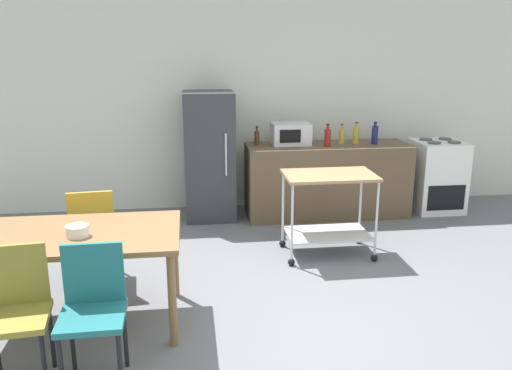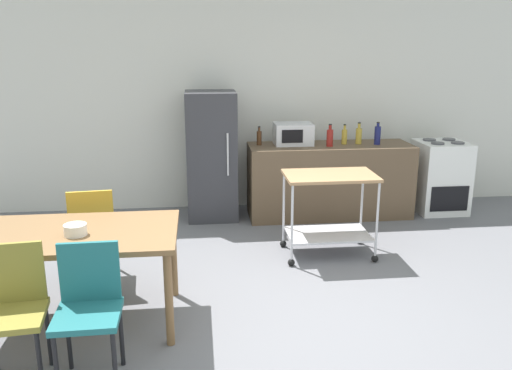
% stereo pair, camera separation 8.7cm
% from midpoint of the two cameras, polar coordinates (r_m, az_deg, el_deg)
% --- Properties ---
extents(ground_plane, '(12.00, 12.00, 0.00)m').
position_cam_midpoint_polar(ground_plane, '(4.24, 3.91, -14.72)').
color(ground_plane, slate).
extents(back_wall, '(8.40, 0.12, 2.90)m').
position_cam_midpoint_polar(back_wall, '(6.88, -1.08, 9.65)').
color(back_wall, silver).
rests_on(back_wall, ground_plane).
extents(kitchen_counter, '(2.00, 0.64, 0.90)m').
position_cam_midpoint_polar(kitchen_counter, '(6.63, 7.29, 0.54)').
color(kitchen_counter, brown).
rests_on(kitchen_counter, ground_plane).
extents(dining_table, '(1.50, 0.90, 0.75)m').
position_cam_midpoint_polar(dining_table, '(4.18, -19.21, -5.90)').
color(dining_table, brown).
rests_on(dining_table, ground_plane).
extents(chair_teal, '(0.41, 0.41, 0.89)m').
position_cam_midpoint_polar(chair_teal, '(3.55, -17.86, -12.29)').
color(chair_teal, '#1E666B').
rests_on(chair_teal, ground_plane).
extents(chair_olive, '(0.44, 0.44, 0.89)m').
position_cam_midpoint_polar(chair_olive, '(3.71, -25.12, -11.87)').
color(chair_olive, olive).
rests_on(chair_olive, ground_plane).
extents(chair_mustard, '(0.44, 0.44, 0.89)m').
position_cam_midpoint_polar(chair_mustard, '(4.90, -17.61, -4.55)').
color(chair_mustard, gold).
rests_on(chair_mustard, ground_plane).
extents(stove_oven, '(0.60, 0.61, 0.92)m').
position_cam_midpoint_polar(stove_oven, '(7.15, 18.58, 0.94)').
color(stove_oven, white).
rests_on(stove_oven, ground_plane).
extents(refrigerator, '(0.60, 0.63, 1.55)m').
position_cam_midpoint_polar(refrigerator, '(6.45, -5.43, 3.14)').
color(refrigerator, '#333338').
rests_on(refrigerator, ground_plane).
extents(kitchen_cart, '(0.91, 0.57, 0.85)m').
position_cam_midpoint_polar(kitchen_cart, '(5.35, 7.38, -1.68)').
color(kitchen_cart, '#A37A51').
rests_on(kitchen_cart, ground_plane).
extents(bottle_soda, '(0.06, 0.06, 0.23)m').
position_cam_midpoint_polar(bottle_soda, '(6.43, -0.29, 5.15)').
color(bottle_soda, '#4C2D19').
rests_on(bottle_soda, kitchen_counter).
extents(microwave, '(0.46, 0.35, 0.26)m').
position_cam_midpoint_polar(microwave, '(6.48, 3.39, 5.54)').
color(microwave, silver).
rests_on(microwave, kitchen_counter).
extents(bottle_vinegar, '(0.08, 0.08, 0.27)m').
position_cam_midpoint_polar(bottle_vinegar, '(6.41, 7.34, 5.15)').
color(bottle_vinegar, maroon).
rests_on(bottle_vinegar, kitchen_counter).
extents(bottle_sesame_oil, '(0.07, 0.07, 0.24)m').
position_cam_midpoint_polar(bottle_sesame_oil, '(6.59, 8.87, 5.26)').
color(bottle_sesame_oil, gold).
rests_on(bottle_sesame_oil, kitchen_counter).
extents(bottle_wine, '(0.07, 0.07, 0.27)m').
position_cam_midpoint_polar(bottle_wine, '(6.63, 10.38, 5.33)').
color(bottle_wine, gold).
rests_on(bottle_wine, kitchen_counter).
extents(bottle_soy_sauce, '(0.08, 0.08, 0.27)m').
position_cam_midpoint_polar(bottle_soy_sauce, '(6.64, 12.33, 5.34)').
color(bottle_soy_sauce, navy).
rests_on(bottle_soy_sauce, kitchen_counter).
extents(fruit_bowl, '(0.16, 0.16, 0.08)m').
position_cam_midpoint_polar(fruit_bowl, '(4.06, -19.31, -4.69)').
color(fruit_bowl, white).
rests_on(fruit_bowl, dining_table).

